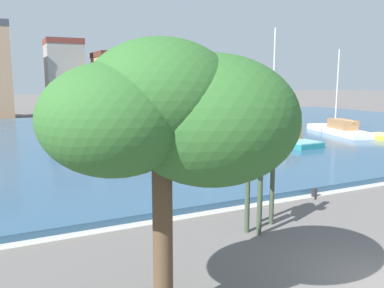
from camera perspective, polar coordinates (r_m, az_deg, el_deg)
The scene contains 12 objects.
harbor_water at distance 36.58m, azimuth -11.63°, elevation 0.90°, with size 88.74×42.81×0.38m, color #2D5170.
quay_edge_coping at distance 16.99m, azimuth 7.24°, elevation -9.18°, with size 88.74×0.50×0.12m, color #ADA89E.
giraffe_statue at distance 14.28m, azimuth 9.69°, elevation -1.85°, with size 2.75×2.02×5.28m.
sailboat_teal at distance 33.35m, azimuth 11.47°, elevation 0.84°, with size 2.64×9.38×9.45m.
sailboat_grey at distance 52.33m, azimuth 2.16°, elevation 3.98°, with size 2.22×9.58×8.98m.
sailboat_orange at distance 38.29m, azimuth 2.53°, elevation 1.85°, with size 3.11×8.00×7.27m.
sailboat_white at distance 40.25m, azimuth 19.85°, elevation 1.87°, with size 4.41×9.78×8.15m.
shade_tree at distance 8.32m, azimuth -2.38°, elevation 4.30°, with size 5.52×3.83×6.28m.
mooring_bollard at distance 19.10m, azimuth 17.16°, elevation -6.84°, with size 0.24×0.24×0.50m, color #232326.
townhouse_end_terrace at distance 62.72m, azimuth -17.82°, elevation 9.07°, with size 5.30×5.35×11.24m.
townhouse_tall_gabled at distance 60.82m, azimuth -10.24°, elevation 8.47°, with size 7.25×7.32×9.33m.
townhouse_corner_house at distance 64.72m, azimuth -2.99°, elevation 7.99°, with size 8.46×8.08×7.85m.
Camera 1 is at (-8.90, -6.35, 5.43)m, focal length 37.06 mm.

